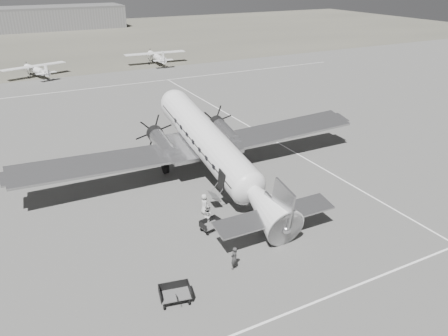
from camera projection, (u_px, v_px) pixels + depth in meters
ground at (205, 196)px, 35.38m from camera, size 260.00×260.00×0.00m
taxi_line_near at (313, 303)px, 24.08m from camera, size 60.00×0.15×0.01m
taxi_line_right at (322, 168)px, 40.41m from camera, size 0.15×80.00×0.01m
taxi_line_horizon at (95, 88)px, 67.65m from camera, size 90.00×0.15×0.01m
grass_infield at (48, 41)px, 112.04m from camera, size 260.00×90.00×0.01m
hangar_main at (52, 18)px, 132.94m from camera, size 42.00×14.00×6.60m
dc3_airliner at (213, 150)px, 36.40m from camera, size 32.32×22.49×6.14m
light_plane_left at (36, 71)px, 73.64m from camera, size 13.01×11.69×2.25m
light_plane_right at (156, 58)px, 83.99m from camera, size 12.28×10.13×2.47m
baggage_cart_near at (211, 225)px, 30.62m from camera, size 1.69×1.35×0.85m
baggage_cart_far at (175, 295)px, 23.97m from camera, size 2.01×1.60×1.02m
ground_crew at (234, 258)px, 26.56m from camera, size 0.66×0.55×1.54m
ramp_agent at (208, 215)px, 31.02m from camera, size 0.80×0.94×1.70m
passenger at (204, 204)px, 32.63m from camera, size 0.56×0.81×1.60m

